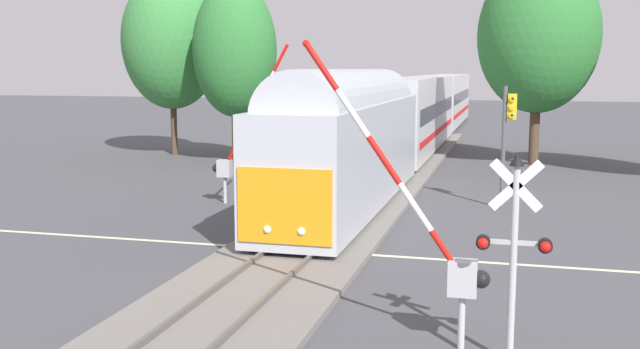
{
  "coord_description": "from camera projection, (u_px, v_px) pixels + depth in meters",
  "views": [
    {
      "loc": [
        6.03,
        -20.75,
        5.49
      ],
      "look_at": [
        -0.05,
        2.42,
        2.0
      ],
      "focal_mm": 40.81,
      "sensor_mm": 36.0,
      "label": 1
    }
  ],
  "objects": [
    {
      "name": "traffic_signal_far_side",
      "position": [
        508.0,
        127.0,
        28.37
      ],
      "size": [
        0.53,
        0.38,
        4.83
      ],
      "color": "#4C4C51",
      "rests_on": "ground"
    },
    {
      "name": "oak_behind_train",
      "position": [
        235.0,
        50.0,
        41.95
      ],
      "size": [
        4.86,
        4.86,
        10.46
      ],
      "color": "#4C3828",
      "rests_on": "ground"
    },
    {
      "name": "crossing_gate_far",
      "position": [
        232.0,
        153.0,
        29.56
      ],
      "size": [
        3.31,
        0.4,
        6.46
      ],
      "color": "#B7B7BC",
      "rests_on": "ground"
    },
    {
      "name": "commuter_train",
      "position": [
        417.0,
        111.0,
        48.2
      ],
      "size": [
        3.04,
        62.58,
        5.16
      ],
      "color": "#B2B7C1",
      "rests_on": "railway_track"
    },
    {
      "name": "crossing_gate_near",
      "position": [
        443.0,
        248.0,
        14.18
      ],
      "size": [
        3.77,
        0.4,
        6.06
      ],
      "color": "#B7B7BC",
      "rests_on": "ground"
    },
    {
      "name": "road_centre_stripe",
      "position": [
        302.0,
        250.0,
        22.16
      ],
      "size": [
        44.0,
        0.2,
        0.01
      ],
      "color": "beige",
      "rests_on": "ground"
    },
    {
      "name": "crossing_signal_mast",
      "position": [
        514.0,
        237.0,
        13.34
      ],
      "size": [
        1.36,
        0.44,
        3.97
      ],
      "color": "#B2B2B7",
      "rests_on": "ground"
    },
    {
      "name": "pine_left_background",
      "position": [
        172.0,
        41.0,
        45.93
      ],
      "size": [
        6.25,
        6.25,
        11.48
      ],
      "color": "#4C3828",
      "rests_on": "ground"
    },
    {
      "name": "ground_plane",
      "position": [
        302.0,
        250.0,
        22.16
      ],
      "size": [
        220.0,
        220.0,
        0.0
      ],
      "primitive_type": "plane",
      "color": "#47474C"
    },
    {
      "name": "railway_track",
      "position": [
        302.0,
        247.0,
        22.15
      ],
      "size": [
        4.4,
        80.0,
        0.32
      ],
      "color": "slate",
      "rests_on": "ground"
    },
    {
      "name": "elm_centre_background",
      "position": [
        538.0,
        36.0,
        40.95
      ],
      "size": [
        6.79,
        6.79,
        11.71
      ],
      "color": "#4C3828",
      "rests_on": "ground"
    }
  ]
}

